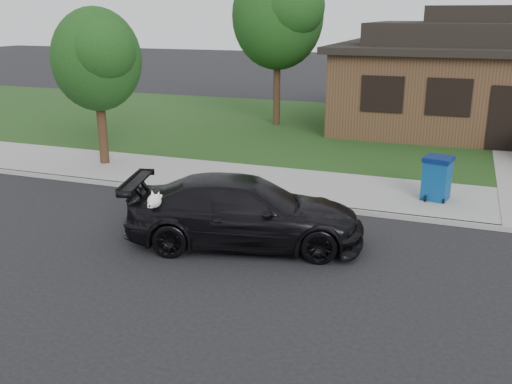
% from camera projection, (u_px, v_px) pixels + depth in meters
% --- Properties ---
extents(ground, '(120.00, 120.00, 0.00)m').
position_uv_depth(ground, '(289.00, 270.00, 10.44)').
color(ground, black).
rests_on(ground, ground).
extents(sidewalk, '(60.00, 3.00, 0.12)m').
position_uv_depth(sidewalk, '(345.00, 191.00, 14.91)').
color(sidewalk, gray).
rests_on(sidewalk, ground).
extents(curb, '(60.00, 0.12, 0.12)m').
position_uv_depth(curb, '(332.00, 209.00, 13.56)').
color(curb, gray).
rests_on(curb, ground).
extents(lawn, '(60.00, 13.00, 0.13)m').
position_uv_depth(lawn, '(387.00, 133.00, 22.07)').
color(lawn, '#193814').
rests_on(lawn, ground).
extents(sedan, '(5.09, 3.05, 1.38)m').
position_uv_depth(sedan, '(245.00, 212.00, 11.46)').
color(sedan, black).
rests_on(sedan, ground).
extents(recycling_bin, '(0.76, 0.76, 1.07)m').
position_uv_depth(recycling_bin, '(437.00, 178.00, 13.92)').
color(recycling_bin, navy).
rests_on(recycling_bin, sidewalk).
extents(house, '(12.60, 8.60, 4.65)m').
position_uv_depth(house, '(503.00, 78.00, 21.93)').
color(house, '#422B1C').
rests_on(house, ground).
extents(tree_0, '(3.78, 3.60, 6.34)m').
position_uv_depth(tree_0, '(281.00, 14.00, 22.06)').
color(tree_0, '#332114').
rests_on(tree_0, ground).
extents(tree_2, '(2.73, 2.60, 4.59)m').
position_uv_depth(tree_2, '(98.00, 58.00, 16.46)').
color(tree_2, '#332114').
rests_on(tree_2, ground).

